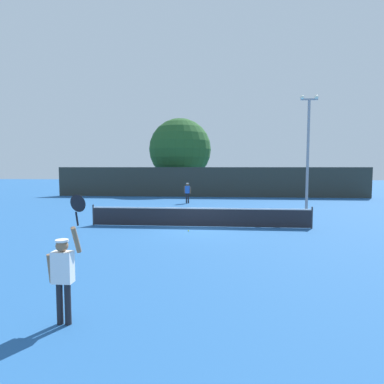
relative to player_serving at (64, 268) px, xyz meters
name	(u,v)px	position (x,y,z in m)	size (l,w,h in m)	color
ground_plane	(200,227)	(1.96, 10.29, -1.09)	(120.00, 120.00, 0.00)	#235693
tennis_net	(200,217)	(1.96, 10.29, -0.57)	(11.07, 0.08, 1.07)	#232328
perimeter_fence	(209,182)	(1.96, 26.59, 0.40)	(31.24, 0.12, 2.98)	#2D332D
player_serving	(64,268)	(0.00, 0.00, 0.00)	(0.67, 0.39, 2.48)	white
player_receiving	(187,191)	(0.32, 20.70, -0.06)	(0.57, 0.25, 1.68)	blue
tennis_ball	(188,231)	(1.51, 9.06, -1.05)	(0.07, 0.07, 0.07)	#CCE033
light_pole	(308,146)	(8.82, 16.52, 3.33)	(1.18, 0.28, 7.72)	gray
large_tree	(180,150)	(-1.60, 31.63, 3.93)	(7.11, 7.11, 8.58)	brown
parked_car_near	(184,185)	(-1.46, 34.85, -0.31)	(2.01, 4.25, 1.69)	#B7B7BC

